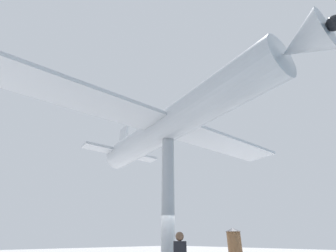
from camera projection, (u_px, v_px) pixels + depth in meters
support_pylon_central at (168, 202)px, 10.27m from camera, size 0.60×0.60×6.15m
suspended_airplane at (171, 124)px, 11.84m from camera, size 17.28×14.57×2.99m
info_kiosk at (235, 247)px, 13.97m from camera, size 0.99×0.99×2.22m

